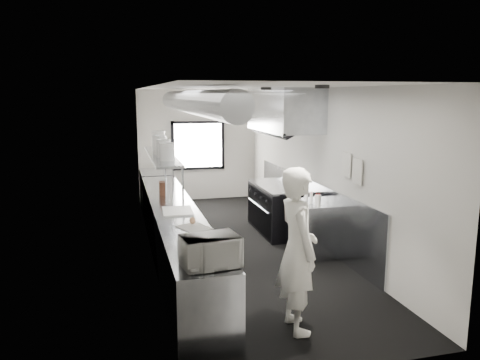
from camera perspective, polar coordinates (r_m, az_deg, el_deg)
floor at (r=8.53m, az=-0.38°, el=-8.02°), size 3.00×8.00×0.01m
ceiling at (r=8.10m, az=-0.41°, el=11.13°), size 3.00×8.00×0.01m
wall_back at (r=12.08m, az=-5.09°, el=4.19°), size 3.00×0.02×2.80m
wall_front at (r=4.52m, az=12.29°, el=-6.49°), size 3.00×0.02×2.80m
wall_left at (r=7.97m, az=-10.91°, el=0.84°), size 0.02×8.00×2.80m
wall_right at (r=8.69m, az=9.24°, el=1.68°), size 0.02×8.00×2.80m
wall_cladding at (r=9.11m, az=8.21°, el=-3.34°), size 0.03×5.50×1.10m
hvac_duct at (r=8.35m, az=-5.82°, el=9.34°), size 0.40×6.40×0.40m
service_window at (r=12.05m, az=-5.07°, el=4.17°), size 1.36×0.05×1.25m
exhaust_hood at (r=9.10m, az=5.27°, el=8.42°), size 0.81×2.20×0.88m
prep_counter at (r=7.73m, az=-7.80°, el=-6.60°), size 0.70×6.00×0.90m
pass_shelf at (r=8.96m, az=-9.40°, el=2.81°), size 0.45×3.00×0.68m
range at (r=9.34m, az=4.74°, el=-3.44°), size 0.88×1.60×0.94m
bottle_station at (r=8.13m, az=8.77°, el=-5.78°), size 0.65×0.80×0.90m
far_work_table at (r=11.31m, az=-10.09°, el=-1.23°), size 0.70×1.20×0.90m
notice_sheet_a at (r=7.58m, az=12.74°, el=1.82°), size 0.02×0.28×0.38m
notice_sheet_b at (r=7.28m, az=13.98°, el=1.03°), size 0.02×0.28×0.38m
line_cook at (r=5.44m, az=6.96°, el=-8.39°), size 0.46×0.70×1.90m
microwave at (r=5.02m, az=-3.63°, el=-8.57°), size 0.60×0.49×0.33m
deli_tub_a at (r=5.39m, az=-6.55°, el=-8.52°), size 0.16×0.16×0.11m
deli_tub_b at (r=5.66m, az=-6.86°, el=-7.61°), size 0.17×0.17×0.11m
newspaper at (r=6.47m, az=-5.57°, el=-5.72°), size 0.49×0.53×0.01m
small_plate at (r=6.63m, az=-5.75°, el=-5.32°), size 0.21×0.21×0.01m
pastry at (r=6.61m, az=-5.76°, el=-4.88°), size 0.09×0.09×0.09m
cutting_board at (r=7.37m, az=-7.53°, el=-3.72°), size 0.48×0.62×0.02m
knife_block at (r=8.63m, az=-9.37°, el=-0.97°), size 0.10×0.22×0.23m
plate_stack_a at (r=8.15m, az=-8.79°, el=3.40°), size 0.31×0.31×0.30m
plate_stack_b at (r=8.58m, az=-9.23°, el=3.80°), size 0.27×0.27×0.32m
plate_stack_c at (r=9.01m, az=-9.67°, el=4.19°), size 0.33×0.33×0.35m
plate_stack_d at (r=9.54m, az=-9.83°, el=4.65°), size 0.34×0.34×0.40m
squeeze_bottle_a at (r=7.68m, az=9.50°, el=-2.51°), size 0.07×0.07×0.20m
squeeze_bottle_b at (r=7.82m, az=9.20°, el=-2.38°), size 0.06×0.06×0.17m
squeeze_bottle_c at (r=7.94m, az=8.60°, el=-2.18°), size 0.07×0.07×0.17m
squeeze_bottle_d at (r=8.12m, az=8.04°, el=-1.84°), size 0.07×0.07×0.18m
squeeze_bottle_e at (r=8.24m, az=8.02°, el=-1.60°), size 0.08×0.08×0.20m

